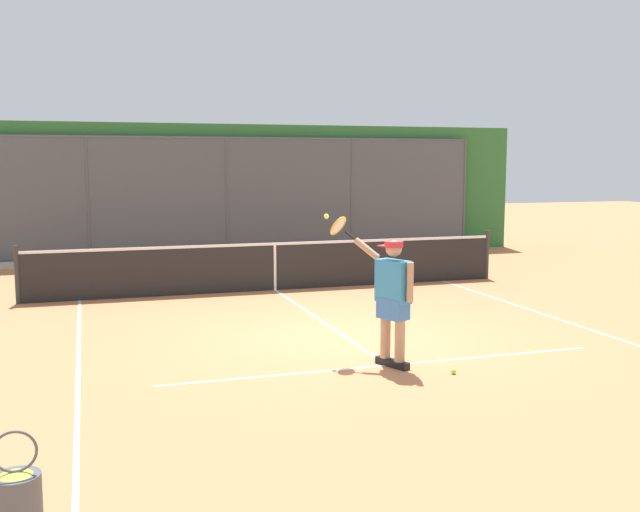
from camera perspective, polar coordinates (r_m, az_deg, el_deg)
ground_plane at (r=10.97m, az=2.02°, el=-6.28°), size 60.00×60.00×0.00m
court_line_markings at (r=9.38m, az=5.69°, el=-8.65°), size 7.55×10.64×0.01m
fence_backdrop at (r=20.39m, az=-7.50°, el=4.95°), size 17.02×1.37×3.56m
tennis_net at (r=14.89m, az=-3.49°, el=-0.75°), size 9.71×0.09×1.07m
tennis_player at (r=9.31m, az=5.53°, el=-2.91°), size 0.84×1.16×1.89m
tennis_ball_mid_court at (r=9.28m, az=10.22°, el=-8.72°), size 0.07×0.07×0.07m
ball_basket at (r=5.56m, az=-22.23°, el=-17.42°), size 0.32×0.32×0.83m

